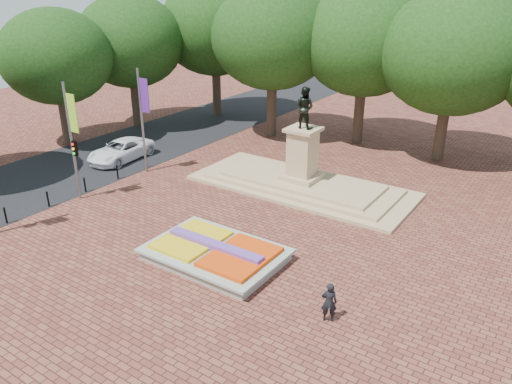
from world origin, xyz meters
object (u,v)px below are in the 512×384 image
(flower_bed, at_px, (216,253))
(monument, at_px, (302,174))
(pedestrian, at_px, (329,302))
(van, at_px, (121,150))

(flower_bed, height_order, monument, monument)
(flower_bed, bearing_deg, pedestrian, -9.68)
(monument, bearing_deg, van, -167.99)
(flower_bed, height_order, van, van)
(van, bearing_deg, pedestrian, -25.79)
(monument, height_order, van, monument)
(flower_bed, distance_m, pedestrian, 6.53)
(monument, distance_m, van, 13.71)
(monument, relative_size, pedestrian, 8.29)
(pedestrian, bearing_deg, monument, -85.44)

